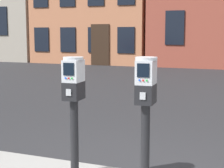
% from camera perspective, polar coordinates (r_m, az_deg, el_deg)
% --- Properties ---
extents(parking_meter_near_kerb, '(0.23, 0.26, 1.28)m').
position_cam_1_polar(parking_meter_near_kerb, '(3.99, -5.88, -1.56)').
color(parking_meter_near_kerb, black).
rests_on(parking_meter_near_kerb, sidewalk_slab).
extents(parking_meter_twin_adjacent, '(0.23, 0.26, 1.30)m').
position_cam_1_polar(parking_meter_twin_adjacent, '(3.68, 5.19, -2.13)').
color(parking_meter_twin_adjacent, black).
rests_on(parking_meter_twin_adjacent, sidewalk_slab).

